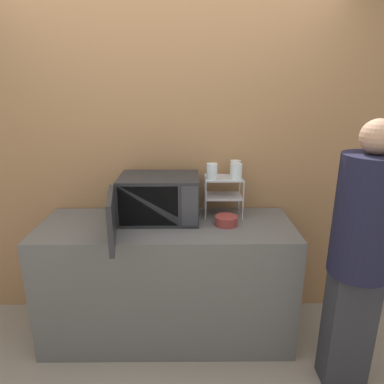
{
  "coord_description": "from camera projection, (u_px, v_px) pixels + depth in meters",
  "views": [
    {
      "loc": [
        0.17,
        -1.93,
        1.85
      ],
      "look_at": [
        0.18,
        0.36,
        1.13
      ],
      "focal_mm": 32.0,
      "sensor_mm": 36.0,
      "label": 1
    }
  ],
  "objects": [
    {
      "name": "ground_plane",
      "position": [
        166.0,
        362.0,
        2.39
      ],
      "size": [
        12.0,
        12.0,
        0.0
      ],
      "primitive_type": "plane",
      "color": "gray"
    },
    {
      "name": "wall_back",
      "position": [
        168.0,
        159.0,
        2.66
      ],
      "size": [
        8.0,
        0.06,
        2.6
      ],
      "color": "#9E7047",
      "rests_on": "ground_plane"
    },
    {
      "name": "counter",
      "position": [
        168.0,
        280.0,
        2.57
      ],
      "size": [
        1.81,
        0.65,
        0.91
      ],
      "color": "#595654",
      "rests_on": "ground_plane"
    },
    {
      "name": "microwave",
      "position": [
        157.0,
        199.0,
        2.46
      ],
      "size": [
        0.59,
        0.81,
        0.33
      ],
      "color": "#262628",
      "rests_on": "counter"
    },
    {
      "name": "dish_rack",
      "position": [
        223.0,
        188.0,
        2.55
      ],
      "size": [
        0.28,
        0.21,
        0.29
      ],
      "color": "#B2B2B7",
      "rests_on": "counter"
    },
    {
      "name": "glass_front_left",
      "position": [
        212.0,
        171.0,
        2.46
      ],
      "size": [
        0.08,
        0.08,
        0.12
      ],
      "color": "silver",
      "rests_on": "dish_rack"
    },
    {
      "name": "glass_back_right",
      "position": [
        235.0,
        168.0,
        2.56
      ],
      "size": [
        0.08,
        0.08,
        0.12
      ],
      "color": "silver",
      "rests_on": "dish_rack"
    },
    {
      "name": "glass_front_right",
      "position": [
        237.0,
        171.0,
        2.46
      ],
      "size": [
        0.08,
        0.08,
        0.12
      ],
      "color": "silver",
      "rests_on": "dish_rack"
    },
    {
      "name": "bowl",
      "position": [
        226.0,
        221.0,
        2.41
      ],
      "size": [
        0.16,
        0.16,
        0.07
      ],
      "color": "maroon",
      "rests_on": "counter"
    },
    {
      "name": "person",
      "position": [
        361.0,
        248.0,
        1.98
      ],
      "size": [
        0.34,
        0.34,
        1.69
      ],
      "color": "#2D2D33",
      "rests_on": "ground_plane"
    }
  ]
}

